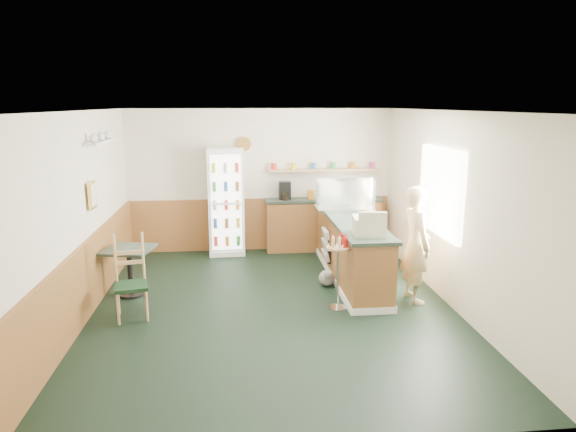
{
  "coord_description": "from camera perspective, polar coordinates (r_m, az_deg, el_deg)",
  "views": [
    {
      "loc": [
        -0.48,
        -6.72,
        2.8
      ],
      "look_at": [
        0.28,
        0.6,
        1.17
      ],
      "focal_mm": 32.0,
      "sensor_mm": 36.0,
      "label": 1
    }
  ],
  "objects": [
    {
      "name": "shopkeeper",
      "position": [
        7.49,
        14.01,
        -3.08
      ],
      "size": [
        0.46,
        0.6,
        1.68
      ],
      "primitive_type": "imported",
      "rotation": [
        0.0,
        0.0,
        1.68
      ],
      "color": "tan",
      "rests_on": "ground"
    },
    {
      "name": "service_counter",
      "position": [
        8.34,
        6.98,
        -3.92
      ],
      "size": [
        0.68,
        3.01,
        1.01
      ],
      "color": "brown",
      "rests_on": "ground"
    },
    {
      "name": "back_counter",
      "position": [
        9.93,
        3.88,
        -0.7
      ],
      "size": [
        2.24,
        0.42,
        1.69
      ],
      "color": "brown",
      "rests_on": "ground"
    },
    {
      "name": "dog_doorstop",
      "position": [
        8.06,
        4.36,
        -6.81
      ],
      "size": [
        0.25,
        0.32,
        0.3
      ],
      "rotation": [
        0.0,
        0.0,
        -0.16
      ],
      "color": "gray",
      "rests_on": "ground"
    },
    {
      "name": "drinks_fridge",
      "position": [
        9.63,
        -6.86,
        1.61
      ],
      "size": [
        0.66,
        0.54,
        2.0
      ],
      "color": "white",
      "rests_on": "ground"
    },
    {
      "name": "cafe_table",
      "position": [
        7.9,
        -17.21,
        -4.93
      ],
      "size": [
        0.79,
        0.79,
        0.73
      ],
      "rotation": [
        0.0,
        0.0,
        -0.21
      ],
      "color": "black",
      "rests_on": "ground"
    },
    {
      "name": "cafe_chair",
      "position": [
        7.14,
        -16.96,
        -6.17
      ],
      "size": [
        0.49,
        0.49,
        1.12
      ],
      "rotation": [
        0.0,
        0.0,
        0.2
      ],
      "color": "black",
      "rests_on": "ground"
    },
    {
      "name": "display_case",
      "position": [
        8.7,
        6.29,
        2.33
      ],
      "size": [
        0.96,
        0.5,
        0.55
      ],
      "color": "silver",
      "rests_on": "service_counter"
    },
    {
      "name": "room_envelope",
      "position": [
        7.56,
        -3.96,
        2.73
      ],
      "size": [
        5.04,
        6.02,
        2.72
      ],
      "color": "beige",
      "rests_on": "ground"
    },
    {
      "name": "ground",
      "position": [
        7.29,
        -1.76,
        -10.1
      ],
      "size": [
        6.0,
        6.0,
        0.0
      ],
      "primitive_type": "plane",
      "color": "black",
      "rests_on": "ground"
    },
    {
      "name": "condiment_stand",
      "position": [
        7.06,
        5.58,
        -5.02
      ],
      "size": [
        0.33,
        0.33,
        1.04
      ],
      "rotation": [
        0.0,
        0.0,
        0.13
      ],
      "color": "silver",
      "rests_on": "ground"
    },
    {
      "name": "cash_register",
      "position": [
        7.19,
        8.95,
        -1.08
      ],
      "size": [
        0.47,
        0.49,
        0.25
      ],
      "primitive_type": "cube",
      "rotation": [
        0.0,
        0.0,
        -0.12
      ],
      "color": "beige",
      "rests_on": "service_counter"
    },
    {
      "name": "newspaper_rack",
      "position": [
        8.53,
        4.22,
        -3.26
      ],
      "size": [
        0.09,
        0.45,
        0.53
      ],
      "color": "black",
      "rests_on": "ground"
    }
  ]
}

